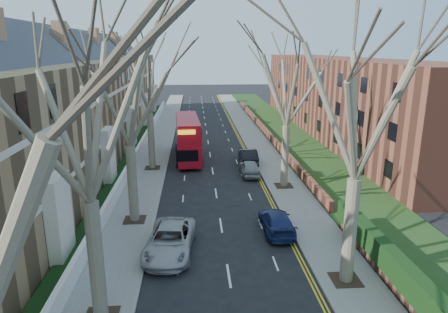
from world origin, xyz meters
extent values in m
cube|color=slate|center=(-6.00, 39.00, 0.06)|extent=(3.00, 102.00, 0.12)
cube|color=slate|center=(6.00, 39.00, 0.06)|extent=(3.00, 102.00, 0.12)
cube|color=#94744B|center=(-13.80, 31.00, 5.00)|extent=(9.00, 78.00, 10.00)
cube|color=#33353E|center=(-13.80, 31.00, 11.00)|extent=(4.67, 78.00, 4.67)
cube|color=silver|center=(-9.35, 31.00, 3.50)|extent=(0.12, 78.00, 0.35)
cube|color=silver|center=(-9.35, 31.00, 7.00)|extent=(0.12, 78.00, 0.35)
cube|color=brown|center=(17.50, 43.00, 5.00)|extent=(8.00, 54.00, 10.00)
cube|color=brown|center=(7.70, 43.00, 0.57)|extent=(0.35, 54.00, 0.90)
cube|color=white|center=(-7.65, 31.00, 0.62)|extent=(0.30, 78.00, 1.00)
cube|color=#1C3413|center=(10.50, 39.00, 0.15)|extent=(6.00, 102.00, 0.06)
cylinder|color=#6F644F|center=(-5.70, 6.00, 2.75)|extent=(0.64, 0.64, 5.25)
cylinder|color=#6F644F|center=(-5.70, 16.00, 2.66)|extent=(0.64, 0.64, 5.07)
cube|color=#2D2116|center=(-5.70, 16.00, 0.14)|extent=(1.40, 1.40, 0.05)
cylinder|color=#6F644F|center=(-5.70, 28.00, 2.75)|extent=(0.60, 0.60, 5.25)
cube|color=#2D2116|center=(-5.70, 28.00, 0.14)|extent=(1.40, 1.40, 0.05)
cylinder|color=#6F644F|center=(5.70, 8.00, 2.75)|extent=(0.64, 0.64, 5.25)
cube|color=#2D2116|center=(5.70, 8.00, 0.14)|extent=(1.40, 1.40, 0.05)
cylinder|color=#6F644F|center=(5.70, 22.00, 2.66)|extent=(0.60, 0.60, 5.07)
cube|color=#2D2116|center=(5.70, 22.00, 0.14)|extent=(1.40, 1.40, 0.05)
cube|color=#A50B19|center=(-2.34, 31.58, 1.35)|extent=(2.82, 10.08, 1.99)
cube|color=#A50B19|center=(-2.34, 31.58, 3.25)|extent=(2.79, 9.58, 1.81)
cube|color=black|center=(-2.34, 31.58, 1.75)|extent=(2.79, 9.28, 0.82)
cube|color=black|center=(-2.34, 31.58, 3.34)|extent=(2.78, 9.09, 0.82)
imported|color=#A6A6AB|center=(-3.09, 11.60, 0.76)|extent=(3.06, 5.70, 1.52)
imported|color=navy|center=(3.44, 13.88, 0.66)|extent=(1.91, 4.54, 1.31)
imported|color=gray|center=(3.31, 25.52, 0.70)|extent=(1.69, 4.12, 1.40)
imported|color=black|center=(3.66, 29.29, 0.76)|extent=(1.67, 4.64, 1.52)
camera|label=1|loc=(-1.56, -8.91, 11.17)|focal=32.00mm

